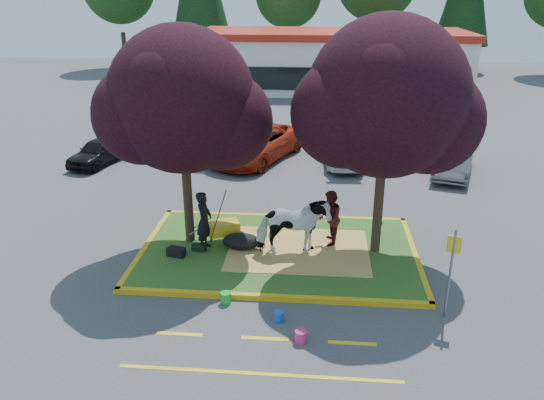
# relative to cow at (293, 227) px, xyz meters

# --- Properties ---
(ground) EXTENTS (90.00, 90.00, 0.00)m
(ground) POSITION_rel_cow_xyz_m (-0.43, 0.28, -1.04)
(ground) COLOR #424244
(ground) RESTS_ON ground
(median_island) EXTENTS (8.00, 5.00, 0.15)m
(median_island) POSITION_rel_cow_xyz_m (-0.43, 0.28, -0.96)
(median_island) COLOR #2A591C
(median_island) RESTS_ON ground
(curb_near) EXTENTS (8.30, 0.16, 0.15)m
(curb_near) POSITION_rel_cow_xyz_m (-0.43, -2.30, -0.96)
(curb_near) COLOR gold
(curb_near) RESTS_ON ground
(curb_far) EXTENTS (8.30, 0.16, 0.15)m
(curb_far) POSITION_rel_cow_xyz_m (-0.43, 2.86, -0.96)
(curb_far) COLOR gold
(curb_far) RESTS_ON ground
(curb_left) EXTENTS (0.16, 5.30, 0.15)m
(curb_left) POSITION_rel_cow_xyz_m (-4.51, 0.28, -0.96)
(curb_left) COLOR gold
(curb_left) RESTS_ON ground
(curb_right) EXTENTS (0.16, 5.30, 0.15)m
(curb_right) POSITION_rel_cow_xyz_m (3.65, 0.28, -0.96)
(curb_right) COLOR gold
(curb_right) RESTS_ON ground
(straw_bedding) EXTENTS (4.20, 3.00, 0.01)m
(straw_bedding) POSITION_rel_cow_xyz_m (0.17, 0.28, -0.88)
(straw_bedding) COLOR tan
(straw_bedding) RESTS_ON median_island
(tree_purple_left) EXTENTS (5.06, 4.20, 6.51)m
(tree_purple_left) POSITION_rel_cow_xyz_m (-3.21, 0.66, 3.32)
(tree_purple_left) COLOR black
(tree_purple_left) RESTS_ON median_island
(tree_purple_right) EXTENTS (5.30, 4.40, 6.82)m
(tree_purple_right) POSITION_rel_cow_xyz_m (2.49, 0.46, 3.53)
(tree_purple_right) COLOR black
(tree_purple_right) RESTS_ON median_island
(fire_lane_stripe_a) EXTENTS (1.10, 0.12, 0.01)m
(fire_lane_stripe_a) POSITION_rel_cow_xyz_m (-2.43, -3.92, -1.03)
(fire_lane_stripe_a) COLOR yellow
(fire_lane_stripe_a) RESTS_ON ground
(fire_lane_stripe_b) EXTENTS (1.10, 0.12, 0.01)m
(fire_lane_stripe_b) POSITION_rel_cow_xyz_m (-0.43, -3.92, -1.03)
(fire_lane_stripe_b) COLOR yellow
(fire_lane_stripe_b) RESTS_ON ground
(fire_lane_stripe_c) EXTENTS (1.10, 0.12, 0.01)m
(fire_lane_stripe_c) POSITION_rel_cow_xyz_m (1.57, -3.92, -1.03)
(fire_lane_stripe_c) COLOR yellow
(fire_lane_stripe_c) RESTS_ON ground
(fire_lane_long) EXTENTS (6.00, 0.10, 0.01)m
(fire_lane_long) POSITION_rel_cow_xyz_m (-0.43, -5.12, -1.03)
(fire_lane_long) COLOR yellow
(fire_lane_long) RESTS_ON ground
(retail_building) EXTENTS (20.40, 8.40, 4.40)m
(retail_building) POSITION_rel_cow_xyz_m (1.57, 28.26, 1.21)
(retail_building) COLOR silver
(retail_building) RESTS_ON ground
(cow) EXTENTS (2.24, 1.34, 1.77)m
(cow) POSITION_rel_cow_xyz_m (0.00, 0.00, 0.00)
(cow) COLOR silver
(cow) RESTS_ON median_island
(calf) EXTENTS (1.27, 0.93, 0.49)m
(calf) POSITION_rel_cow_xyz_m (-1.56, 0.21, -0.64)
(calf) COLOR black
(calf) RESTS_ON median_island
(handler) EXTENTS (0.48, 0.69, 1.82)m
(handler) POSITION_rel_cow_xyz_m (-2.65, 0.16, 0.03)
(handler) COLOR black
(handler) RESTS_ON median_island
(visitor_a) EXTENTS (0.69, 0.87, 1.73)m
(visitor_a) POSITION_rel_cow_xyz_m (1.08, 0.78, -0.02)
(visitor_a) COLOR #4B1515
(visitor_a) RESTS_ON median_island
(visitor_b) EXTENTS (0.50, 0.69, 1.09)m
(visitor_b) POSITION_rel_cow_xyz_m (2.62, 1.37, -0.34)
(visitor_b) COLOR black
(visitor_b) RESTS_ON median_island
(wheelbarrow) EXTENTS (1.70, 0.91, 0.65)m
(wheelbarrow) POSITION_rel_cow_xyz_m (-2.17, 0.68, -0.44)
(wheelbarrow) COLOR black
(wheelbarrow) RESTS_ON median_island
(gear_bag_dark) EXTENTS (0.57, 0.40, 0.26)m
(gear_bag_dark) POSITION_rel_cow_xyz_m (-3.40, -0.40, -0.76)
(gear_bag_dark) COLOR black
(gear_bag_dark) RESTS_ON median_island
(gear_bag_green) EXTENTS (0.41, 0.28, 0.21)m
(gear_bag_green) POSITION_rel_cow_xyz_m (-2.82, -0.00, -0.78)
(gear_bag_green) COLOR black
(gear_bag_green) RESTS_ON median_island
(sign_post) EXTENTS (0.32, 0.13, 2.36)m
(sign_post) POSITION_rel_cow_xyz_m (3.87, -2.67, 0.41)
(sign_post) COLOR slate
(sign_post) RESTS_ON ground
(bucket_green) EXTENTS (0.30, 0.30, 0.30)m
(bucket_green) POSITION_rel_cow_xyz_m (-1.58, -2.52, -0.89)
(bucket_green) COLOR green
(bucket_green) RESTS_ON ground
(bucket_pink) EXTENTS (0.27, 0.27, 0.29)m
(bucket_pink) POSITION_rel_cow_xyz_m (0.39, -3.96, -0.89)
(bucket_pink) COLOR #DA3072
(bucket_pink) RESTS_ON ground
(bucket_blue) EXTENTS (0.25, 0.25, 0.26)m
(bucket_blue) POSITION_rel_cow_xyz_m (-0.17, -3.20, -0.91)
(bucket_blue) COLOR blue
(bucket_blue) RESTS_ON ground
(car_black) EXTENTS (2.26, 3.72, 1.19)m
(car_black) POSITION_rel_cow_xyz_m (-9.18, 8.32, -0.44)
(car_black) COLOR black
(car_black) RESTS_ON ground
(car_silver) EXTENTS (1.38, 3.86, 1.27)m
(car_silver) POSITION_rel_cow_xyz_m (-3.84, 9.70, -0.40)
(car_silver) COLOR #A9ABB1
(car_silver) RESTS_ON ground
(car_red) EXTENTS (4.57, 6.21, 1.57)m
(car_red) POSITION_rel_cow_xyz_m (-2.18, 9.57, -0.25)
(car_red) COLOR #AA260E
(car_red) RESTS_ON ground
(car_white) EXTENTS (1.99, 4.33, 1.23)m
(car_white) POSITION_rel_cow_xyz_m (1.82, 9.29, -0.42)
(car_white) COLOR silver
(car_white) RESTS_ON ground
(car_grey) EXTENTS (2.63, 4.46, 1.39)m
(car_grey) POSITION_rel_cow_xyz_m (6.50, 8.27, -0.34)
(car_grey) COLOR #595B61
(car_grey) RESTS_ON ground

